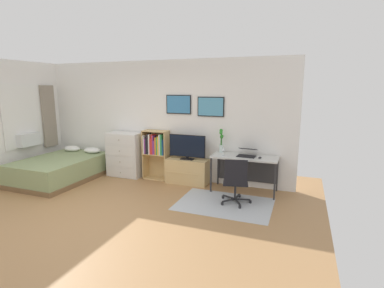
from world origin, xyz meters
name	(u,v)px	position (x,y,z in m)	size (l,w,h in m)	color
ground_plane	(95,217)	(0.00, 0.00, 0.00)	(7.20, 7.20, 0.00)	#A87A4C
wall_back_with_posters	(161,120)	(0.01, 2.43, 1.35)	(6.12, 0.09, 2.70)	white
area_rug	(224,204)	(1.86, 1.29, 0.00)	(1.70, 1.20, 0.01)	#B2B7BC
bed	(61,169)	(-2.05, 1.37, 0.26)	(1.43, 2.00, 0.64)	brown
dresser	(125,154)	(-0.82, 2.15, 0.53)	(0.83, 0.46, 1.05)	silver
bookshelf	(156,149)	(-0.02, 2.21, 0.70)	(0.58, 0.30, 1.13)	tan
tv_stand	(188,171)	(0.78, 2.17, 0.27)	(0.93, 0.41, 0.55)	tan
television	(187,147)	(0.78, 2.15, 0.82)	(0.83, 0.16, 0.54)	black
desk	(245,162)	(2.06, 2.16, 0.60)	(1.31, 0.58, 0.74)	silver
office_chair	(236,180)	(2.04, 1.35, 0.46)	(0.58, 0.57, 0.86)	#232326
laptop	(247,153)	(2.09, 2.14, 0.80)	(0.38, 0.41, 0.16)	black
computer_mouse	(260,158)	(2.37, 2.01, 0.76)	(0.06, 0.10, 0.03)	#262628
bamboo_vase	(221,141)	(1.52, 2.26, 0.98)	(0.09, 0.10, 0.50)	silver
wine_glass	(223,149)	(1.64, 1.98, 0.87)	(0.07, 0.07, 0.18)	silver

